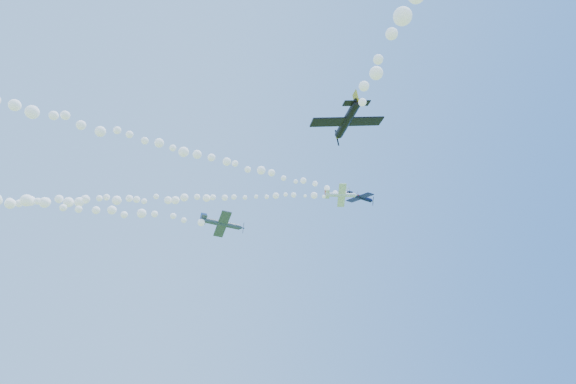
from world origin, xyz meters
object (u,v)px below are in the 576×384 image
object	(u,v)px
plane_black	(347,120)
plane_navy	(360,197)
plane_white	(342,195)
plane_grey	(222,224)

from	to	relation	value
plane_black	plane_navy	bearing A→B (deg)	-22.16
plane_navy	plane_black	distance (m)	45.20
plane_navy	plane_black	world-z (taller)	plane_navy
plane_white	plane_grey	xyz separation A→B (m)	(-21.75, 3.00, -8.05)
plane_white	plane_navy	distance (m)	7.30
plane_grey	plane_black	xyz separation A→B (m)	(5.46, -36.72, -2.16)
plane_grey	plane_black	world-z (taller)	plane_grey
plane_black	plane_white	bearing A→B (deg)	-17.22
plane_navy	plane_grey	world-z (taller)	plane_navy
plane_navy	plane_black	size ratio (longest dim) A/B	0.90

